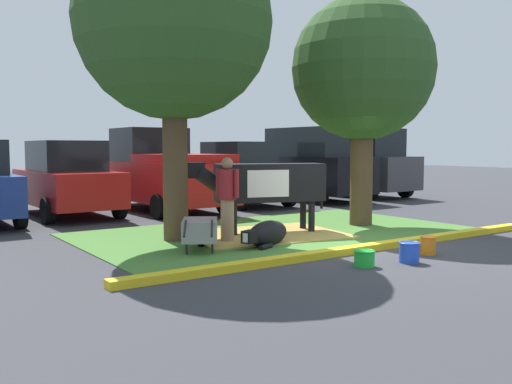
# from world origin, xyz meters

# --- Properties ---
(ground_plane) EXTENTS (80.00, 80.00, 0.00)m
(ground_plane) POSITION_xyz_m (0.00, 0.00, 0.00)
(ground_plane) COLOR #38383D
(grass_island) EXTENTS (8.28, 4.96, 0.02)m
(grass_island) POSITION_xyz_m (-0.44, 2.28, 0.01)
(grass_island) COLOR #477A33
(grass_island) RESTS_ON ground
(curb_yellow) EXTENTS (9.48, 0.24, 0.12)m
(curb_yellow) POSITION_xyz_m (-0.44, -0.35, 0.06)
(curb_yellow) COLOR yellow
(curb_yellow) RESTS_ON ground
(hay_bedding) EXTENTS (3.52, 2.84, 0.04)m
(hay_bedding) POSITION_xyz_m (-0.93, 2.07, 0.03)
(hay_bedding) COLOR tan
(hay_bedding) RESTS_ON ground
(shade_tree_left) EXTENTS (3.82, 3.82, 6.18)m
(shade_tree_left) POSITION_xyz_m (-2.73, 2.56, 4.24)
(shade_tree_left) COLOR #4C3823
(shade_tree_left) RESTS_ON ground
(shade_tree_right) EXTENTS (3.32, 3.32, 5.33)m
(shade_tree_right) POSITION_xyz_m (1.86, 2.04, 3.62)
(shade_tree_right) COLOR #4C3823
(shade_tree_right) RESTS_ON ground
(cow_holstein) EXTENTS (3.05, 1.38, 1.54)m
(cow_holstein) POSITION_xyz_m (-0.74, 2.31, 1.09)
(cow_holstein) COLOR black
(cow_holstein) RESTS_ON ground
(calf_lying) EXTENTS (1.32, 0.85, 0.48)m
(calf_lying) POSITION_xyz_m (-1.61, 1.03, 0.24)
(calf_lying) COLOR black
(calf_lying) RESTS_ON ground
(person_handler) EXTENTS (0.34, 0.50, 1.65)m
(person_handler) POSITION_xyz_m (-2.01, 1.79, 0.89)
(person_handler) COLOR #9E7F5B
(person_handler) RESTS_ON ground
(wheelbarrow) EXTENTS (1.17, 1.52, 0.63)m
(wheelbarrow) POSITION_xyz_m (-2.90, 1.26, 0.39)
(wheelbarrow) COLOR gray
(wheelbarrow) RESTS_ON ground
(bucket_green) EXTENTS (0.34, 0.34, 0.25)m
(bucket_green) POSITION_xyz_m (-1.40, -1.25, 0.13)
(bucket_green) COLOR green
(bucket_green) RESTS_ON ground
(bucket_blue) EXTENTS (0.34, 0.34, 0.33)m
(bucket_blue) POSITION_xyz_m (-0.59, -1.45, 0.17)
(bucket_blue) COLOR blue
(bucket_blue) RESTS_ON ground
(bucket_orange) EXTENTS (0.28, 0.28, 0.32)m
(bucket_orange) POSITION_xyz_m (0.21, -1.19, 0.17)
(bucket_orange) COLOR orange
(bucket_orange) RESTS_ON ground
(sedan_red) EXTENTS (2.07, 4.43, 2.02)m
(sedan_red) POSITION_xyz_m (-3.30, 7.93, 0.98)
(sedan_red) COLOR red
(sedan_red) RESTS_ON ground
(pickup_truck_black) EXTENTS (2.28, 5.43, 2.42)m
(pickup_truck_black) POSITION_xyz_m (-0.61, 7.68, 1.11)
(pickup_truck_black) COLOR red
(pickup_truck_black) RESTS_ON ground
(sedan_silver) EXTENTS (2.07, 4.43, 2.02)m
(sedan_silver) POSITION_xyz_m (2.10, 7.71, 0.98)
(sedan_silver) COLOR #B7B7BC
(sedan_silver) RESTS_ON ground
(suv_black) EXTENTS (2.17, 4.63, 2.52)m
(suv_black) POSITION_xyz_m (5.00, 7.56, 1.27)
(suv_black) COLOR black
(suv_black) RESTS_ON ground
(suv_dark_grey) EXTENTS (2.17, 4.63, 2.52)m
(suv_dark_grey) POSITION_xyz_m (7.56, 7.85, 1.27)
(suv_dark_grey) COLOR #3D3D42
(suv_dark_grey) RESTS_ON ground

